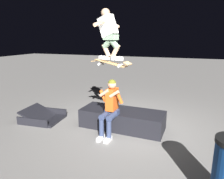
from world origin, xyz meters
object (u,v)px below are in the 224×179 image
at_px(skateboard, 111,63).
at_px(skater_airborne, 109,32).
at_px(person_sitting_on_ledge, 110,105).
at_px(kicker_ramp, 43,118).
at_px(ledge_box_main, 122,119).

relative_size(skateboard, skater_airborne, 0.93).
bearing_deg(skater_airborne, person_sitting_on_ledge, 117.32).
height_order(person_sitting_on_ledge, kicker_ramp, person_sitting_on_ledge).
bearing_deg(kicker_ramp, skateboard, -176.80).
xyz_separation_m(person_sitting_on_ledge, kicker_ramp, (2.03, -0.14, -0.64)).
xyz_separation_m(person_sitting_on_ledge, skateboard, (0.08, -0.25, 0.93)).
bearing_deg(skateboard, ledge_box_main, -140.02).
distance_m(ledge_box_main, person_sitting_on_ledge, 0.67).
distance_m(ledge_box_main, kicker_ramp, 2.21).
relative_size(person_sitting_on_ledge, skateboard, 1.25).
distance_m(person_sitting_on_ledge, skateboard, 0.97).
height_order(ledge_box_main, skater_airborne, skater_airborne).
bearing_deg(ledge_box_main, skateboard, 39.98).
bearing_deg(skater_airborne, kicker_ramp, 3.72).
xyz_separation_m(ledge_box_main, kicker_ramp, (2.18, 0.30, -0.16)).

